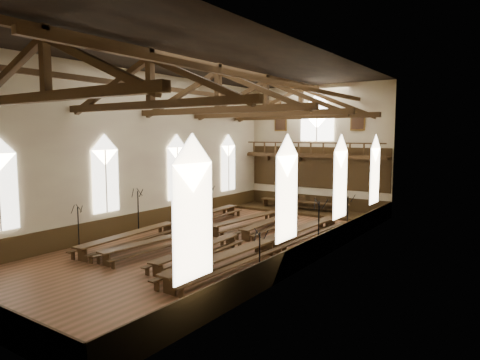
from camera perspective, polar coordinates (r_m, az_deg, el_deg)
The scene contains 21 objects.
ground at distance 24.39m, azimuth -2.82°, elevation -8.35°, with size 26.00×26.00×0.00m, color brown.
room_walls at distance 23.63m, azimuth -2.91°, elevation 7.01°, with size 26.00×26.00×26.00m.
wainscot_band at distance 24.24m, azimuth -2.83°, elevation -6.98°, with size 12.00×26.00×1.20m.
side_windows at distance 23.74m, azimuth -2.87°, elevation 0.43°, with size 11.85×19.80×4.50m.
end_window at distance 34.78m, azimuth 10.24°, elevation 7.85°, with size 2.80×0.12×3.80m.
minstrels_gallery at distance 34.61m, azimuth 9.97°, elevation 2.37°, with size 11.80×1.24×3.70m.
portraits at distance 34.78m, azimuth 10.24°, elevation 7.65°, with size 7.75×0.09×1.45m.
roof_trusses at distance 23.73m, azimuth -2.93°, elevation 11.25°, with size 11.70×25.70×2.80m.
refectory_row_a at distance 26.87m, azimuth -8.93°, elevation -5.87°, with size 2.09×14.53×0.75m.
refectory_row_b at distance 25.12m, azimuth -4.40°, elevation -6.71°, with size 1.99×14.15×0.71m.
refectory_row_c at distance 23.99m, azimuth -0.27°, elevation -7.35°, with size 1.76×13.87×0.69m.
refectory_row_d at distance 22.14m, azimuth 4.14°, elevation -8.28°, with size 1.94×14.97×0.80m.
dais at distance 34.10m, azimuth 8.38°, elevation -4.11°, with size 11.40×2.84×0.19m, color #34250F.
high_table at distance 33.98m, azimuth 8.40°, elevation -2.99°, with size 7.31×1.13×0.68m.
high_chairs at distance 34.63m, azimuth 8.93°, elevation -2.87°, with size 4.98×0.49×1.02m.
candelabrum_left_near at distance 24.71m, azimuth -20.71°, elevation -6.85°, with size 0.68×0.71×2.35m.
candelabrum_left_mid at distance 27.23m, azimuth -13.39°, elevation -5.16°, with size 0.75×0.86×2.79m.
candelabrum_left_far at distance 32.45m, azimuth -3.88°, elevation -3.50°, with size 0.64×0.70×2.28m.
candelabrum_right_near at distance 17.53m, azimuth 2.63°, elevation -11.72°, with size 0.70×0.67×2.32m.
candelabrum_right_mid at distance 22.32m, azimuth 10.41°, elevation -7.49°, with size 0.83×0.87×2.87m.
candelabrum_right_far at distance 26.04m, azimuth 14.11°, elevation -5.81°, with size 0.79×0.76×2.62m.
Camera 1 is at (14.36, -18.76, 6.04)m, focal length 32.00 mm.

